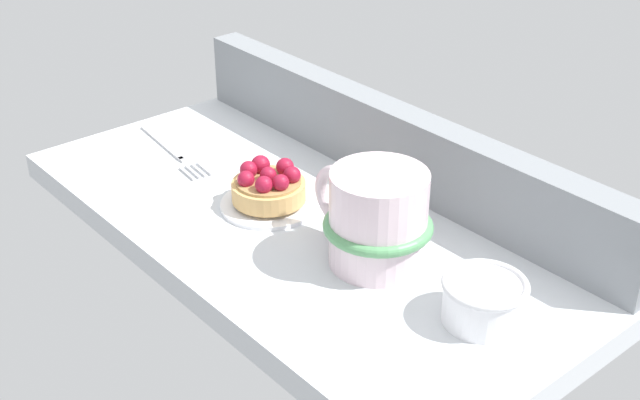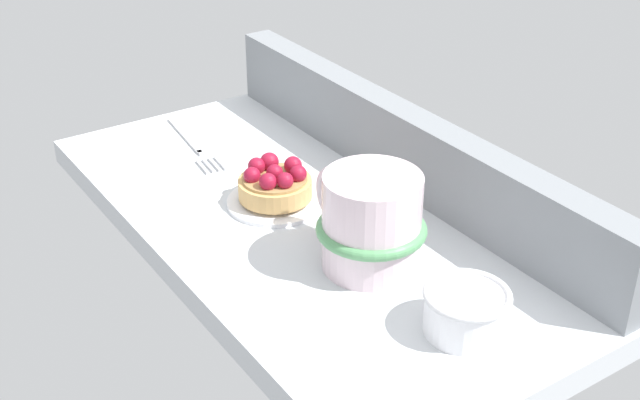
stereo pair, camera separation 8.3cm
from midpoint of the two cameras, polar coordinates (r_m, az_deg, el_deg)
ground_plane at (r=88.45cm, az=1.44°, el=-1.99°), size 64.27×30.40×2.75cm
window_rail_back at (r=93.22cm, az=8.25°, el=3.43°), size 62.98×3.57×8.69cm
dessert_plate at (r=89.99cm, az=-0.35°, el=-0.08°), size 10.31×10.31×0.87cm
raspberry_tart at (r=89.05cm, az=-0.36°, el=1.09°), size 7.77×7.77×3.94cm
coffee_mug at (r=78.46cm, az=6.38°, el=-1.53°), size 13.85×10.30×9.36cm
dessert_fork at (r=103.16cm, az=-6.23°, el=3.72°), size 16.41×3.50×0.60cm
sugar_bowl at (r=72.73cm, az=13.01°, el=-7.29°), size 7.40×7.40×3.99cm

